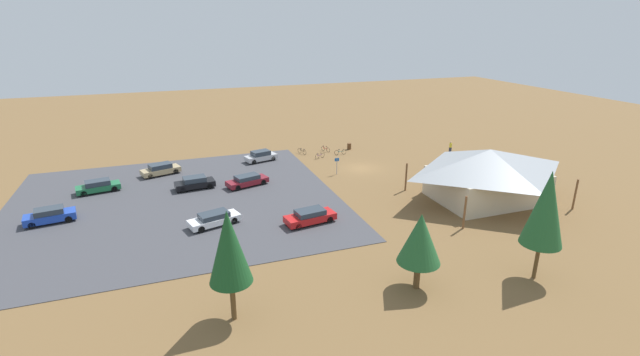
% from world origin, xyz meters
% --- Properties ---
extents(ground, '(160.00, 160.00, 0.00)m').
position_xyz_m(ground, '(0.00, 0.00, 0.00)').
color(ground, brown).
rests_on(ground, ground).
extents(parking_lot_asphalt, '(33.33, 30.94, 0.05)m').
position_xyz_m(parking_lot_asphalt, '(23.20, 3.80, 0.03)').
color(parking_lot_asphalt, '#424247').
rests_on(parking_lot_asphalt, ground).
extents(bike_pavilion, '(13.71, 10.87, 5.52)m').
position_xyz_m(bike_pavilion, '(-7.91, 14.06, 3.17)').
color(bike_pavilion, beige).
rests_on(bike_pavilion, ground).
extents(trash_bin, '(0.60, 0.60, 0.90)m').
position_xyz_m(trash_bin, '(-2.12, -8.98, 0.45)').
color(trash_bin, brown).
rests_on(trash_bin, ground).
extents(lot_sign, '(0.56, 0.08, 2.20)m').
position_xyz_m(lot_sign, '(3.90, 1.08, 1.41)').
color(lot_sign, '#99999E').
rests_on(lot_sign, ground).
extents(pine_far_east, '(3.04, 3.04, 5.73)m').
position_xyz_m(pine_far_east, '(7.84, 26.17, 3.87)').
color(pine_far_east, brown).
rests_on(pine_far_east, ground).
extents(pine_center, '(2.69, 2.69, 7.52)m').
position_xyz_m(pine_center, '(20.65, 25.30, 5.11)').
color(pine_center, brown).
rests_on(pine_center, ground).
extents(pine_far_west, '(2.91, 2.91, 8.36)m').
position_xyz_m(pine_far_west, '(-1.04, 28.00, 5.57)').
color(pine_far_west, brown).
rests_on(pine_far_west, ground).
extents(bicycle_purple_near_porch, '(1.58, 0.68, 0.77)m').
position_xyz_m(bicycle_purple_near_porch, '(3.55, -6.08, 0.36)').
color(bicycle_purple_near_porch, black).
rests_on(bicycle_purple_near_porch, ground).
extents(bicycle_teal_yard_front, '(1.75, 0.48, 0.80)m').
position_xyz_m(bicycle_teal_yard_front, '(0.18, -6.84, 0.36)').
color(bicycle_teal_yard_front, black).
rests_on(bicycle_teal_yard_front, ground).
extents(bicycle_orange_lone_west, '(1.64, 0.76, 0.83)m').
position_xyz_m(bicycle_orange_lone_west, '(-16.20, 4.37, 0.38)').
color(bicycle_orange_lone_west, black).
rests_on(bicycle_orange_lone_west, ground).
extents(bicycle_yellow_edge_south, '(0.85, 1.41, 0.82)m').
position_xyz_m(bicycle_yellow_edge_south, '(-10.92, 3.30, 0.35)').
color(bicycle_yellow_edge_south, black).
rests_on(bicycle_yellow_edge_south, ground).
extents(bicycle_white_yard_left, '(1.72, 0.71, 0.90)m').
position_xyz_m(bicycle_white_yard_left, '(-12.17, 6.38, 0.40)').
color(bicycle_white_yard_left, black).
rests_on(bicycle_white_yard_left, ground).
extents(bicycle_black_lone_east, '(0.79, 1.65, 0.80)m').
position_xyz_m(bicycle_black_lone_east, '(5.22, -9.01, 0.38)').
color(bicycle_black_lone_east, black).
rests_on(bicycle_black_lone_east, ground).
extents(bicycle_silver_yard_right, '(0.48, 1.73, 0.84)m').
position_xyz_m(bicycle_silver_yard_right, '(-12.77, 3.35, 0.38)').
color(bicycle_silver_yard_right, black).
rests_on(bicycle_silver_yard_right, ground).
extents(bicycle_blue_mid_cluster, '(1.57, 0.78, 0.80)m').
position_xyz_m(bicycle_blue_mid_cluster, '(-10.17, 5.13, 0.38)').
color(bicycle_blue_mid_cluster, black).
rests_on(bicycle_blue_mid_cluster, ground).
extents(bicycle_red_near_sign, '(0.80, 1.57, 0.81)m').
position_xyz_m(bicycle_red_near_sign, '(1.59, -9.07, 0.36)').
color(bicycle_red_near_sign, black).
rests_on(bicycle_red_near_sign, ground).
extents(car_red_mid_lot, '(5.00, 2.52, 1.33)m').
position_xyz_m(car_red_mid_lot, '(11.54, 13.46, 0.72)').
color(car_red_mid_lot, red).
rests_on(car_red_mid_lot, parking_lot_asphalt).
extents(car_tan_second_row, '(4.88, 3.10, 1.40)m').
position_xyz_m(car_tan_second_row, '(24.44, -6.02, 0.74)').
color(car_tan_second_row, tan).
rests_on(car_tan_second_row, parking_lot_asphalt).
extents(car_silver_front_row, '(4.55, 2.77, 1.43)m').
position_xyz_m(car_silver_front_row, '(11.56, -7.44, 0.75)').
color(car_silver_front_row, '#BCBCC1').
rests_on(car_silver_front_row, parking_lot_asphalt).
extents(car_white_inner_stall, '(5.01, 2.98, 1.25)m').
position_xyz_m(car_white_inner_stall, '(20.06, 10.91, 0.68)').
color(car_white_inner_stall, white).
rests_on(car_white_inner_stall, parking_lot_asphalt).
extents(car_maroon_far_end, '(5.07, 3.04, 1.27)m').
position_xyz_m(car_maroon_far_end, '(15.15, 1.49, 0.69)').
color(car_maroon_far_end, maroon).
rests_on(car_maroon_far_end, parking_lot_asphalt).
extents(car_blue_near_entry, '(4.55, 2.37, 1.43)m').
position_xyz_m(car_blue_near_entry, '(34.50, 5.08, 0.76)').
color(car_blue_near_entry, '#1E42B2').
rests_on(car_blue_near_entry, parking_lot_asphalt).
extents(car_black_by_curb, '(4.49, 2.25, 1.38)m').
position_xyz_m(car_black_by_curb, '(20.90, 0.36, 0.74)').
color(car_black_by_curb, black).
rests_on(car_black_by_curb, parking_lot_asphalt).
extents(car_green_back_corner, '(4.73, 2.53, 1.34)m').
position_xyz_m(car_green_back_corner, '(31.08, -2.17, 0.72)').
color(car_green_back_corner, '#1E6B3D').
rests_on(car_green_back_corner, parking_lot_asphalt).
extents(visitor_near_lot, '(0.38, 0.40, 1.74)m').
position_xyz_m(visitor_near_lot, '(-15.00, -2.16, 0.91)').
color(visitor_near_lot, '#2D3347').
rests_on(visitor_near_lot, ground).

